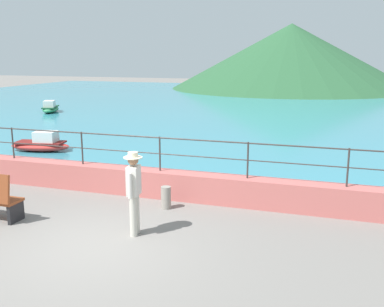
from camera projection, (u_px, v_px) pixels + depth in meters
The scene contains 9 objects.
ground_plane at pixel (99, 244), 8.76m from camera, with size 120.00×120.00×0.00m, color slate.
promenade_wall at pixel (160, 183), 11.65m from camera, with size 20.00×0.56×0.70m, color #BC605B.
railing at pixel (160, 147), 11.44m from camera, with size 18.44×0.04×0.90m.
lake_water at pixel (277, 105), 32.71m from camera, with size 64.00×44.32×0.06m, color teal.
hill_main at pixel (291, 57), 48.14m from camera, with size 25.94×25.94×6.93m, color #285633.
person_walking at pixel (134, 189), 9.03m from camera, with size 0.38×0.57×1.75m.
bollard at pixel (166, 198), 10.74m from camera, with size 0.24×0.24×0.55m, color gray.
boat_0 at pixel (50, 108), 28.37m from camera, with size 1.76×2.47×0.76m.
boat_2 at pixel (41, 144), 16.92m from camera, with size 2.43×1.31×0.76m.
Camera 1 is at (4.30, -7.18, 3.65)m, focal length 41.62 mm.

